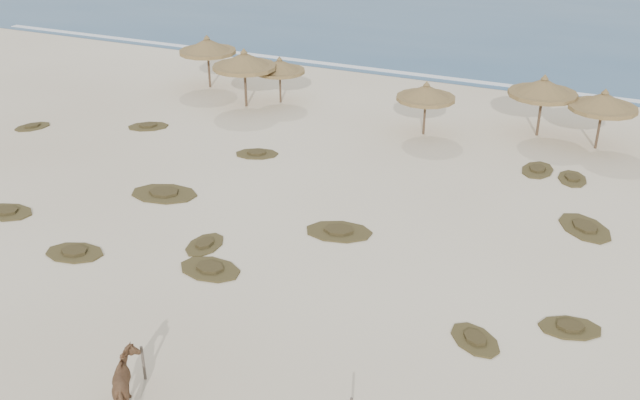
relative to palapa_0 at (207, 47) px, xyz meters
The scene contains 24 objects.
ground 22.16m from the palapa_0, 57.20° to the right, with size 160.00×160.00×0.00m, color #FAEFCE.
foam_line 14.28m from the palapa_0, 32.09° to the left, with size 70.00×0.60×0.01m, color white.
palapa_0 is the anchor object (origin of this frame).
palapa_1 5.16m from the palapa_0, ahead, with size 2.89×2.89×2.58m.
palapa_2 4.29m from the palapa_0, 30.52° to the right, with size 4.47×4.47×3.18m.
palapa_3 13.93m from the palapa_0, ahead, with size 3.46×3.46×2.67m.
palapa_4 18.83m from the palapa_0, ahead, with size 4.15×4.15×3.05m.
palapa_5 21.61m from the palapa_0, ahead, with size 3.38×3.38×2.89m.
horse 26.99m from the palapa_0, 61.77° to the right, with size 0.75×1.64×1.39m, color #986B45.
fence_post_near 25.99m from the palapa_0, 61.33° to the right, with size 0.08×0.08×1.04m, color brown.
scrub_0 17.37m from the palapa_0, 84.31° to the right, with size 2.34×1.68×0.16m.
scrub_1 14.84m from the palapa_0, 64.83° to the right, with size 3.08×2.29×0.16m.
scrub_2 19.11m from the palapa_0, 58.17° to the right, with size 1.16×1.78×0.16m.
scrub_3 19.37m from the palapa_0, 43.67° to the right, with size 2.79×2.14×0.16m.
scrub_4 27.47m from the palapa_0, 35.42° to the right, with size 2.11×1.71×0.16m.
scrub_5 24.01m from the palapa_0, 22.84° to the right, with size 2.77×2.91×0.16m.
scrub_6 7.52m from the palapa_0, 83.22° to the right, with size 2.42×2.19×0.16m.
scrub_7 20.23m from the palapa_0, 13.16° to the right, with size 1.46×2.11×0.16m.
scrub_8 10.77m from the palapa_0, 114.81° to the right, with size 1.84×2.09×0.16m.
scrub_9 20.77m from the palapa_0, 57.62° to the right, with size 2.30×1.55×0.16m.
scrub_10 21.75m from the palapa_0, 13.13° to the right, with size 1.50×2.00×0.16m.
scrub_11 19.61m from the palapa_0, 71.34° to the right, with size 2.32×1.72×0.16m.
scrub_12 26.67m from the palapa_0, 41.39° to the right, with size 2.07×2.00×0.16m.
scrub_13 11.27m from the palapa_0, 46.56° to the right, with size 2.31×1.90×0.16m.
Camera 1 is at (10.78, -15.73, 12.42)m, focal length 40.00 mm.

